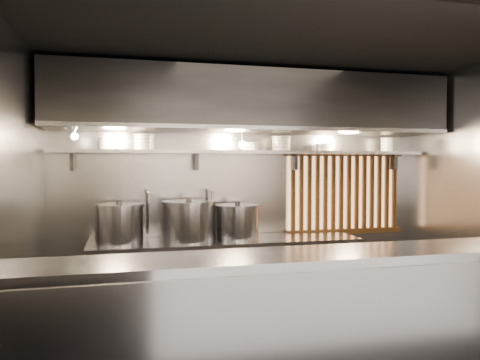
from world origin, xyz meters
name	(u,v)px	position (x,y,z in m)	size (l,w,h in m)	color
floor	(286,356)	(0.00, 0.00, 0.00)	(4.50, 4.50, 0.00)	black
ceiling	(287,45)	(0.00, 0.00, 2.80)	(4.50, 4.50, 0.00)	black
wall_back	(244,192)	(0.00, 1.50, 1.40)	(4.50, 4.50, 0.00)	gray
wall_left	(14,208)	(-2.25, 0.00, 1.40)	(3.00, 3.00, 0.00)	gray
serving_counter	(332,331)	(0.00, -0.96, 0.57)	(4.50, 0.56, 1.13)	#A0A0A5
cooking_bench	(227,279)	(-0.30, 1.13, 0.45)	(3.00, 0.70, 0.90)	#A0A0A5
bowl_shelf	(248,152)	(0.00, 1.32, 1.88)	(4.40, 0.34, 0.04)	#A0A0A5
exhaust_hood	(253,103)	(0.00, 1.10, 2.42)	(4.40, 0.81, 0.65)	#2D2D30
wood_screen	(344,193)	(1.30, 1.45, 1.38)	(1.56, 0.09, 1.04)	#ECA76A
faucet_left	(148,203)	(-1.15, 1.37, 1.31)	(0.04, 0.30, 0.50)	silver
faucet_right	(209,202)	(-0.45, 1.37, 1.31)	(0.04, 0.30, 0.50)	silver
heat_lamp	(72,130)	(-1.90, 0.85, 2.07)	(0.25, 0.35, 0.20)	#A0A0A5
pendant_bulb	(242,145)	(-0.10, 1.20, 1.96)	(0.09, 0.09, 0.19)	#2D2D30
stock_pot_left	(119,223)	(-1.46, 1.14, 1.11)	(0.58, 0.58, 0.46)	#A0A0A5
stock_pot_mid	(238,221)	(-0.17, 1.14, 1.09)	(0.62, 0.62, 0.42)	#A0A0A5
stock_pot_right	(189,221)	(-0.72, 1.13, 1.12)	(0.73, 0.73, 0.48)	#A0A0A5
bowl_stack_0	(108,143)	(-1.57, 1.32, 1.97)	(0.21, 0.21, 0.13)	white
bowl_stack_1	(144,142)	(-1.19, 1.32, 1.98)	(0.23, 0.23, 0.17)	white
bowl_stack_2	(251,146)	(0.04, 1.32, 1.95)	(0.22, 0.22, 0.09)	white
bowl_stack_3	(281,144)	(0.41, 1.32, 1.98)	(0.23, 0.23, 0.17)	white
bowl_stack_4	(324,147)	(0.96, 1.32, 1.95)	(0.21, 0.21, 0.09)	white
bowl_stack_5	(389,145)	(1.84, 1.32, 1.98)	(0.21, 0.21, 0.17)	white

